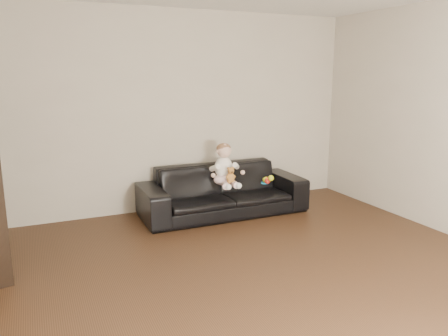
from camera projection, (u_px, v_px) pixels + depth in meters
name	position (u px, v px, depth m)	size (l,w,h in m)	color
floor	(282.00, 300.00, 3.53)	(5.50, 5.50, 0.00)	#3E2616
wall_back	(175.00, 112.00, 5.71)	(5.00, 5.00, 0.00)	#BBB19D
sofa	(223.00, 190.00, 5.66)	(2.13, 0.83, 0.62)	black
baby	(224.00, 167.00, 5.47)	(0.40, 0.48, 0.53)	#F9D3D6
teddy_bear	(231.00, 175.00, 5.34)	(0.11, 0.11, 0.20)	#B27533
toy_green	(267.00, 180.00, 5.61)	(0.10, 0.12, 0.09)	#C7D719
toy_rattle	(267.00, 181.00, 5.58)	(0.08, 0.08, 0.08)	red
toy_blue_disc	(265.00, 183.00, 5.61)	(0.10, 0.10, 0.01)	#198ECE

